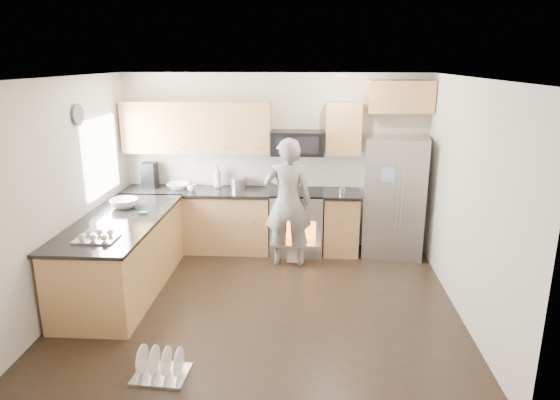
# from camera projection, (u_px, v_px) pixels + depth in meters

# --- Properties ---
(ground) EXTENTS (4.50, 4.50, 0.00)m
(ground) POSITION_uv_depth(u_px,v_px,m) (262.00, 303.00, 5.92)
(ground) COLOR black
(ground) RESTS_ON ground
(room_shell) EXTENTS (4.54, 4.04, 2.62)m
(room_shell) POSITION_uv_depth(u_px,v_px,m) (258.00, 164.00, 5.48)
(room_shell) COLOR beige
(room_shell) RESTS_ON ground
(back_cabinet_run) EXTENTS (4.45, 0.64, 2.50)m
(back_cabinet_run) POSITION_uv_depth(u_px,v_px,m) (233.00, 187.00, 7.37)
(back_cabinet_run) COLOR tan
(back_cabinet_run) RESTS_ON ground
(peninsula) EXTENTS (0.96, 2.36, 1.04)m
(peninsula) POSITION_uv_depth(u_px,v_px,m) (123.00, 255.00, 6.13)
(peninsula) COLOR tan
(peninsula) RESTS_ON ground
(stove_range) EXTENTS (0.76, 0.97, 1.79)m
(stove_range) POSITION_uv_depth(u_px,v_px,m) (297.00, 208.00, 7.33)
(stove_range) COLOR #B7B7BC
(stove_range) RESTS_ON ground
(refrigerator) EXTENTS (0.95, 0.80, 1.73)m
(refrigerator) POSITION_uv_depth(u_px,v_px,m) (395.00, 197.00, 7.20)
(refrigerator) COLOR #B7B7BC
(refrigerator) RESTS_ON ground
(person) EXTENTS (0.66, 0.45, 1.79)m
(person) POSITION_uv_depth(u_px,v_px,m) (288.00, 203.00, 6.81)
(person) COLOR gray
(person) RESTS_ON ground
(dish_rack) EXTENTS (0.50, 0.41, 0.30)m
(dish_rack) POSITION_uv_depth(u_px,v_px,m) (161.00, 368.00, 4.53)
(dish_rack) COLOR #B7B7BC
(dish_rack) RESTS_ON ground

